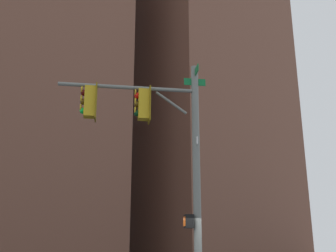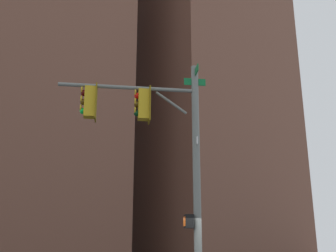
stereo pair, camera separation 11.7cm
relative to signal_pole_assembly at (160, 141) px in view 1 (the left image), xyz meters
name	(u,v)px [view 1 (the left image)]	position (x,y,z in m)	size (l,w,h in m)	color
signal_pole_assembly	(160,141)	(0.00, 0.00, 0.00)	(2.71, 4.19, 7.49)	slate
building_brick_nearside	(5,65)	(-27.73, 2.39, 13.40)	(22.77, 14.41, 36.53)	brown
building_brick_midblock	(182,75)	(-24.92, 22.14, 16.74)	(20.96, 16.14, 43.22)	brown
building_glass_tower	(67,21)	(-41.34, 13.82, 28.78)	(33.31, 23.23, 67.30)	#7A99B2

